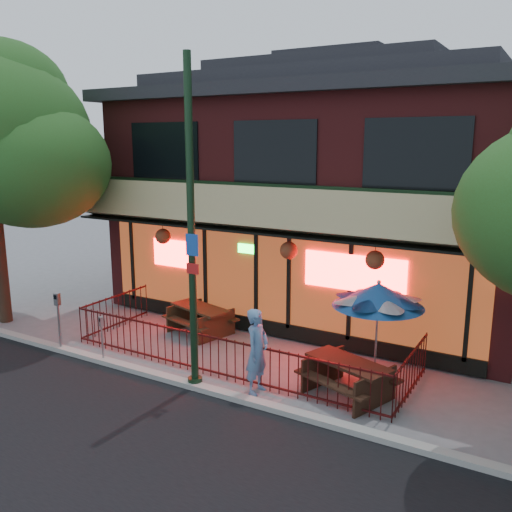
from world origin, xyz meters
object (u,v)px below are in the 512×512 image
at_px(picnic_table_right, 348,373).
at_px(patio_umbrella, 378,295).
at_px(parking_meter_far, 58,312).
at_px(pedestrian, 257,351).
at_px(street_light, 192,246).
at_px(picnic_table_left, 200,316).
at_px(parking_meter_near, 102,332).

bearing_deg(picnic_table_right, patio_umbrella, 78.99).
xyz_separation_m(patio_umbrella, parking_meter_far, (-7.48, -2.46, -0.93)).
height_order(patio_umbrella, pedestrian, patio_umbrella).
bearing_deg(pedestrian, street_light, 108.76).
relative_size(picnic_table_right, parking_meter_far, 1.42).
xyz_separation_m(pedestrian, parking_meter_far, (-5.51, -0.54, 0.11)).
xyz_separation_m(street_light, picnic_table_right, (3.06, 1.25, -2.64)).
bearing_deg(street_light, picnic_table_left, 123.82).
bearing_deg(picnic_table_left, pedestrian, -36.34).
distance_m(street_light, pedestrian, 2.62).
xyz_separation_m(street_light, parking_meter_near, (-2.70, -0.08, -2.36)).
height_order(picnic_table_left, parking_meter_far, parking_meter_far).
bearing_deg(picnic_table_right, street_light, -157.80).
height_order(picnic_table_right, patio_umbrella, patio_umbrella).
xyz_separation_m(picnic_table_right, parking_meter_near, (-5.76, -1.33, 0.28)).
relative_size(patio_umbrella, parking_meter_far, 1.50).
xyz_separation_m(picnic_table_left, parking_meter_near, (-0.82, -2.88, 0.29)).
bearing_deg(parking_meter_near, pedestrian, 7.59).
relative_size(street_light, picnic_table_right, 3.21).
height_order(patio_umbrella, parking_meter_near, patio_umbrella).
bearing_deg(picnic_table_right, pedestrian, -155.66).
relative_size(picnic_table_left, parking_meter_far, 1.36).
distance_m(picnic_table_left, pedestrian, 3.98).
relative_size(street_light, parking_meter_far, 4.56).
bearing_deg(pedestrian, parking_meter_near, 97.11).
xyz_separation_m(street_light, picnic_table_left, (-1.88, 2.80, -2.65)).
bearing_deg(street_light, pedestrian, 19.25).
distance_m(parking_meter_near, parking_meter_far, 1.52).
xyz_separation_m(pedestrian, parking_meter_near, (-4.01, -0.53, -0.14)).
bearing_deg(street_light, parking_meter_far, -178.94).
height_order(street_light, patio_umbrella, street_light).
height_order(parking_meter_near, parking_meter_far, parking_meter_far).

